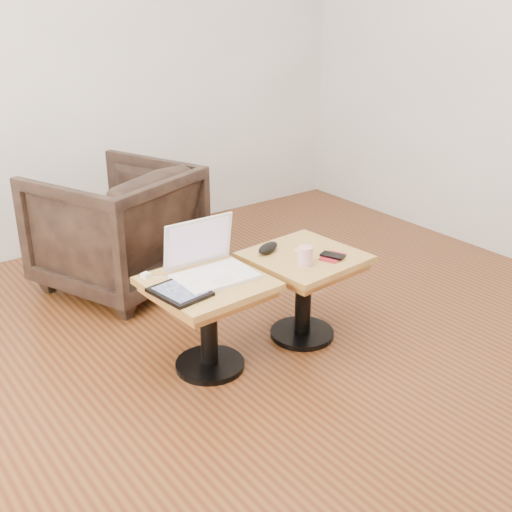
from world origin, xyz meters
TOP-DOWN VIEW (x-y plane):
  - room_shell at (0.00, 0.00)m, footprint 4.52×4.52m
  - side_table_left at (-0.09, 0.37)m, footprint 0.53×0.53m
  - side_table_right at (0.46, 0.33)m, footprint 0.55×0.55m
  - laptop at (-0.05, 0.41)m, footprint 0.36×0.29m
  - tablet at (-0.26, 0.32)m, footprint 0.23×0.27m
  - charging_adapter at (-0.30, 0.56)m, footprint 0.04×0.04m
  - glasses_case at (0.33, 0.47)m, footprint 0.16×0.11m
  - striped_cup at (0.38, 0.24)m, footprint 0.09×0.09m
  - earbuds_tangle at (0.49, 0.36)m, footprint 0.08×0.06m
  - phone_on_sleeve at (0.54, 0.22)m, footprint 0.15×0.13m
  - armchair at (-0.03, 1.46)m, footprint 1.03×1.04m

SIDE VIEW (x-z plane):
  - side_table_left at x=-0.09m, z-range 0.11..0.57m
  - side_table_right at x=0.46m, z-range 0.11..0.57m
  - armchair at x=-0.03m, z-range 0.00..0.74m
  - phone_on_sleeve at x=0.54m, z-range 0.46..0.47m
  - earbuds_tangle at x=0.49m, z-range 0.46..0.47m
  - tablet at x=-0.26m, z-range 0.46..0.48m
  - charging_adapter at x=-0.30m, z-range 0.46..0.48m
  - glasses_case at x=0.33m, z-range 0.46..0.51m
  - striped_cup at x=0.38m, z-range 0.46..0.55m
  - laptop at x=-0.05m, z-range 0.38..0.64m
  - room_shell at x=0.00m, z-range 0.00..2.71m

